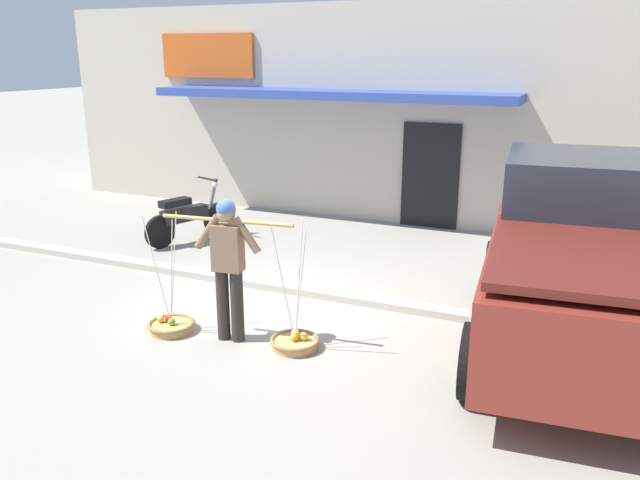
% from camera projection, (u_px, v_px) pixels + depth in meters
% --- Properties ---
extents(ground_plane, '(90.00, 90.00, 0.00)m').
position_uv_depth(ground_plane, '(277.00, 311.00, 8.29)').
color(ground_plane, '#9E998C').
extents(sidewalk_curb, '(20.00, 0.24, 0.10)m').
position_uv_depth(sidewalk_curb, '(300.00, 290.00, 8.89)').
color(sidewalk_curb, '#BAB4A5').
rests_on(sidewalk_curb, ground).
extents(fruit_vendor, '(1.58, 0.24, 1.70)m').
position_uv_depth(fruit_vendor, '(228.00, 261.00, 7.19)').
color(fruit_vendor, '#2D2823').
rests_on(fruit_vendor, ground).
extents(fruit_basket_left_side, '(0.57, 0.57, 1.45)m').
position_uv_depth(fruit_basket_left_side, '(171.00, 325.00, 7.67)').
color(fruit_basket_left_side, tan).
rests_on(fruit_basket_left_side, ground).
extents(fruit_basket_right_side, '(0.57, 0.57, 1.45)m').
position_uv_depth(fruit_basket_right_side, '(295.00, 341.00, 7.23)').
color(fruit_basket_right_side, tan).
rests_on(fruit_basket_right_side, ground).
extents(motorcycle_nearest_shop, '(0.74, 1.75, 1.09)m').
position_uv_depth(motorcycle_nearest_shop, '(188.00, 217.00, 11.25)').
color(motorcycle_nearest_shop, black).
rests_on(motorcycle_nearest_shop, ground).
extents(parked_truck, '(2.47, 4.85, 2.10)m').
position_uv_depth(parked_truck, '(580.00, 259.00, 7.07)').
color(parked_truck, maroon).
rests_on(parked_truck, ground).
extents(storefront_building, '(13.00, 6.00, 4.20)m').
position_uv_depth(storefront_building, '(377.00, 105.00, 14.68)').
color(storefront_building, beige).
rests_on(storefront_building, ground).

